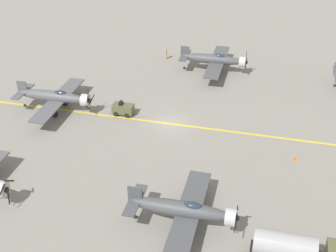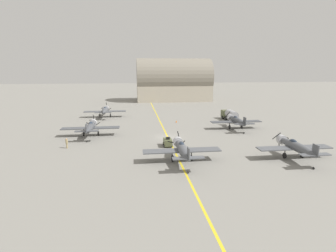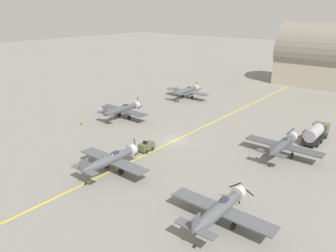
{
  "view_description": "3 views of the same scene",
  "coord_description": "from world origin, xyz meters",
  "px_view_note": "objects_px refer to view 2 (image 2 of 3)",
  "views": [
    {
      "loc": [
        47.37,
        11.4,
        29.64
      ],
      "look_at": [
        4.03,
        0.66,
        2.19
      ],
      "focal_mm": 50.0,
      "sensor_mm": 36.0,
      "label": 1
    },
    {
      "loc": [
        -6.67,
        -52.36,
        14.11
      ],
      "look_at": [
        0.27,
        1.64,
        2.01
      ],
      "focal_mm": 28.0,
      "sensor_mm": 36.0,
      "label": 2
    },
    {
      "loc": [
        32.61,
        -41.92,
        21.81
      ],
      "look_at": [
        0.43,
        -2.38,
        3.48
      ],
      "focal_mm": 35.0,
      "sensor_mm": 36.0,
      "label": 3
    }
  ],
  "objects_px": {
    "airplane_near_center": "(182,149)",
    "tow_tractor": "(168,142)",
    "airplane_mid_right": "(237,121)",
    "airplane_near_right": "(296,147)",
    "ground_crew_walking": "(67,143)",
    "hangar": "(173,82)",
    "traffic_cone": "(176,121)",
    "fuel_tanker": "(230,115)",
    "airplane_far_left": "(105,111)",
    "airplane_mid_left": "(90,127)"
  },
  "relations": [
    {
      "from": "airplane_near_center",
      "to": "tow_tractor",
      "type": "bearing_deg",
      "value": 105.41
    },
    {
      "from": "airplane_mid_right",
      "to": "tow_tractor",
      "type": "relative_size",
      "value": 4.62
    },
    {
      "from": "airplane_near_right",
      "to": "ground_crew_walking",
      "type": "distance_m",
      "value": 38.68
    },
    {
      "from": "airplane_mid_right",
      "to": "tow_tractor",
      "type": "xyz_separation_m",
      "value": [
        -17.82,
        -11.72,
        -1.22
      ]
    },
    {
      "from": "ground_crew_walking",
      "to": "hangar",
      "type": "distance_m",
      "value": 74.14
    },
    {
      "from": "ground_crew_walking",
      "to": "traffic_cone",
      "type": "relative_size",
      "value": 3.39
    },
    {
      "from": "airplane_mid_right",
      "to": "fuel_tanker",
      "type": "xyz_separation_m",
      "value": [
        2.07,
        10.03,
        -0.5
      ]
    },
    {
      "from": "airplane_near_right",
      "to": "traffic_cone",
      "type": "bearing_deg",
      "value": 114.76
    },
    {
      "from": "airplane_near_center",
      "to": "hangar",
      "type": "bearing_deg",
      "value": 90.01
    },
    {
      "from": "airplane_mid_right",
      "to": "airplane_near_center",
      "type": "height_order",
      "value": "airplane_near_center"
    },
    {
      "from": "airplane_far_left",
      "to": "tow_tractor",
      "type": "distance_m",
      "value": 34.16
    },
    {
      "from": "airplane_near_right",
      "to": "airplane_far_left",
      "type": "bearing_deg",
      "value": 129.66
    },
    {
      "from": "airplane_near_right",
      "to": "fuel_tanker",
      "type": "relative_size",
      "value": 1.5
    },
    {
      "from": "airplane_far_left",
      "to": "fuel_tanker",
      "type": "relative_size",
      "value": 1.5
    },
    {
      "from": "airplane_mid_right",
      "to": "tow_tractor",
      "type": "height_order",
      "value": "airplane_mid_right"
    },
    {
      "from": "airplane_mid_right",
      "to": "airplane_far_left",
      "type": "bearing_deg",
      "value": 138.64
    },
    {
      "from": "tow_tractor",
      "to": "airplane_near_right",
      "type": "bearing_deg",
      "value": -26.0
    },
    {
      "from": "airplane_mid_right",
      "to": "airplane_far_left",
      "type": "xyz_separation_m",
      "value": [
        -32.3,
        19.19,
        0.0
      ]
    },
    {
      "from": "airplane_far_left",
      "to": "traffic_cone",
      "type": "bearing_deg",
      "value": -17.46
    },
    {
      "from": "airplane_mid_left",
      "to": "tow_tractor",
      "type": "xyz_separation_m",
      "value": [
        15.19,
        -9.16,
        -1.22
      ]
    },
    {
      "from": "airplane_far_left",
      "to": "hangar",
      "type": "height_order",
      "value": "hangar"
    },
    {
      "from": "tow_tractor",
      "to": "fuel_tanker",
      "type": "bearing_deg",
      "value": 47.56
    },
    {
      "from": "airplane_mid_right",
      "to": "traffic_cone",
      "type": "xyz_separation_m",
      "value": [
        -12.84,
        9.37,
        -1.74
      ]
    },
    {
      "from": "tow_tractor",
      "to": "hangar",
      "type": "relative_size",
      "value": 0.08
    },
    {
      "from": "traffic_cone",
      "to": "airplane_far_left",
      "type": "bearing_deg",
      "value": 153.22
    },
    {
      "from": "airplane_near_center",
      "to": "traffic_cone",
      "type": "distance_m",
      "value": 29.85
    },
    {
      "from": "airplane_near_right",
      "to": "airplane_near_center",
      "type": "xyz_separation_m",
      "value": [
        -17.98,
        0.88,
        0.0
      ]
    },
    {
      "from": "airplane_far_left",
      "to": "airplane_mid_left",
      "type": "xyz_separation_m",
      "value": [
        -0.7,
        -21.75,
        0.0
      ]
    },
    {
      "from": "traffic_cone",
      "to": "airplane_near_center",
      "type": "bearing_deg",
      "value": -97.32
    },
    {
      "from": "airplane_far_left",
      "to": "traffic_cone",
      "type": "xyz_separation_m",
      "value": [
        19.46,
        -9.82,
        -1.74
      ]
    },
    {
      "from": "fuel_tanker",
      "to": "tow_tractor",
      "type": "relative_size",
      "value": 3.08
    },
    {
      "from": "fuel_tanker",
      "to": "ground_crew_walking",
      "type": "relative_size",
      "value": 4.3
    },
    {
      "from": "hangar",
      "to": "airplane_mid_left",
      "type": "bearing_deg",
      "value": -113.97
    },
    {
      "from": "airplane_near_right",
      "to": "tow_tractor",
      "type": "xyz_separation_m",
      "value": [
        -19.16,
        9.35,
        -1.22
      ]
    },
    {
      "from": "tow_tractor",
      "to": "traffic_cone",
      "type": "bearing_deg",
      "value": 76.71
    },
    {
      "from": "tow_tractor",
      "to": "airplane_mid_left",
      "type": "bearing_deg",
      "value": 148.9
    },
    {
      "from": "airplane_mid_right",
      "to": "ground_crew_walking",
      "type": "relative_size",
      "value": 6.44
    },
    {
      "from": "airplane_near_right",
      "to": "tow_tractor",
      "type": "distance_m",
      "value": 21.36
    },
    {
      "from": "airplane_near_center",
      "to": "airplane_far_left",
      "type": "bearing_deg",
      "value": 119.16
    },
    {
      "from": "traffic_cone",
      "to": "hangar",
      "type": "bearing_deg",
      "value": 82.46
    },
    {
      "from": "airplane_near_center",
      "to": "tow_tractor",
      "type": "distance_m",
      "value": 8.64
    },
    {
      "from": "airplane_near_right",
      "to": "fuel_tanker",
      "type": "xyz_separation_m",
      "value": [
        0.73,
        31.1,
        -0.5
      ]
    },
    {
      "from": "airplane_far_left",
      "to": "ground_crew_walking",
      "type": "height_order",
      "value": "airplane_far_left"
    },
    {
      "from": "hangar",
      "to": "airplane_mid_right",
      "type": "bearing_deg",
      "value": -83.46
    },
    {
      "from": "airplane_mid_left",
      "to": "airplane_mid_right",
      "type": "bearing_deg",
      "value": -5.21
    },
    {
      "from": "ground_crew_walking",
      "to": "airplane_mid_left",
      "type": "bearing_deg",
      "value": 70.36
    },
    {
      "from": "traffic_cone",
      "to": "tow_tractor",
      "type": "bearing_deg",
      "value": -103.29
    },
    {
      "from": "tow_tractor",
      "to": "hangar",
      "type": "xyz_separation_m",
      "value": [
        11.29,
        68.71,
        7.4
      ]
    },
    {
      "from": "ground_crew_walking",
      "to": "hangar",
      "type": "height_order",
      "value": "hangar"
    },
    {
      "from": "airplane_mid_left",
      "to": "fuel_tanker",
      "type": "distance_m",
      "value": 37.28
    }
  ]
}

